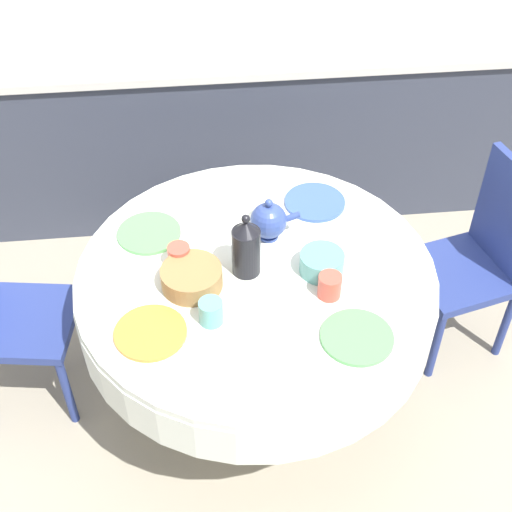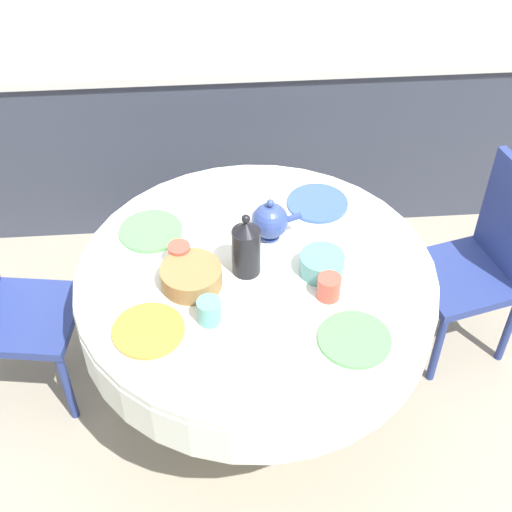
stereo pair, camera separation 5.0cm
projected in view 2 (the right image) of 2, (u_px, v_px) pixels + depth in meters
name	position (u px, v px, depth m)	size (l,w,h in m)	color
ground_plane	(256.00, 391.00, 3.13)	(12.00, 12.00, 0.00)	#9E937F
kitchen_counter	(236.00, 124.00, 3.83)	(3.24, 0.64, 0.94)	#383D4C
dining_table	(256.00, 295.00, 2.71)	(1.34, 1.34, 0.74)	olive
chair_left	(483.00, 258.00, 3.02)	(0.49, 0.49, 0.92)	navy
chair_right	(2.00, 301.00, 2.84)	(0.45, 0.45, 0.92)	navy
plate_near_left	(148.00, 330.00, 2.41)	(0.25, 0.25, 0.01)	orange
cup_near_left	(209.00, 311.00, 2.42)	(0.08, 0.08, 0.09)	#5BA39E
plate_near_right	(355.00, 339.00, 2.38)	(0.25, 0.25, 0.01)	#5BA85B
cup_near_right	(329.00, 287.00, 2.50)	(0.08, 0.08, 0.09)	#CC4C3D
plate_far_left	(151.00, 231.00, 2.78)	(0.25, 0.25, 0.01)	#5BA85B
cup_far_left	(180.00, 255.00, 2.62)	(0.08, 0.08, 0.09)	#CC4C3D
plate_far_right	(318.00, 203.00, 2.90)	(0.25, 0.25, 0.01)	#3856AD
cup_far_right	(270.00, 214.00, 2.79)	(0.08, 0.08, 0.09)	white
coffee_carafe	(246.00, 247.00, 2.55)	(0.10, 0.10, 0.27)	black
teapot	(270.00, 221.00, 2.71)	(0.19, 0.14, 0.18)	#33478E
bread_basket	(191.00, 276.00, 2.55)	(0.22, 0.22, 0.08)	olive
fruit_bowl	(322.00, 264.00, 2.59)	(0.16, 0.16, 0.08)	#569993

